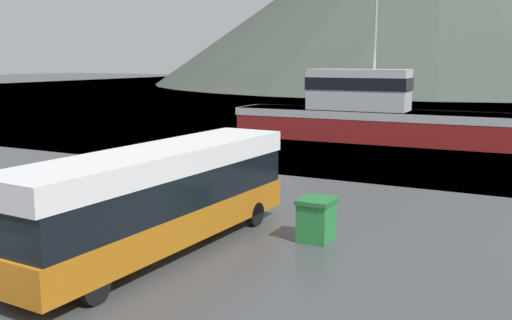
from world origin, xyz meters
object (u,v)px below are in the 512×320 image
tour_bus (161,194)px  delivery_van (34,214)px  fishing_boat (381,116)px  storage_bin (316,219)px

tour_bus → delivery_van: size_ratio=2.07×
tour_bus → fishing_boat: (-0.49, 28.37, 0.09)m
tour_bus → delivery_van: tour_bus is taller
tour_bus → fishing_boat: fishing_boat is taller
fishing_boat → tour_bus: bearing=-0.8°
fishing_boat → storage_bin: 25.42m
tour_bus → fishing_boat: size_ratio=0.49×
delivery_van → fishing_boat: (3.17, 30.25, 0.75)m
delivery_van → fishing_boat: bearing=83.4°
tour_bus → delivery_van: (-3.67, -1.89, -0.66)m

